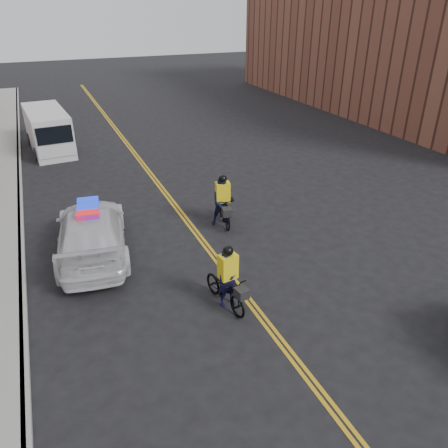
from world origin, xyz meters
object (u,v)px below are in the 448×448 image
cyclist_near (228,285)px  cyclist_far (223,205)px  police_cruiser (92,232)px  cargo_van (49,131)px

cyclist_near → cyclist_far: size_ratio=0.98×
police_cruiser → cargo_van: bearing=-79.7°
cyclist_far → cyclist_near: bearing=-100.5°
cargo_van → cyclist_far: size_ratio=2.71×
cyclist_near → cyclist_far: (1.82, 4.67, 0.13)m
police_cruiser → cyclist_near: size_ratio=2.87×
cyclist_far → cargo_van: bearing=124.6°
cyclist_near → cargo_van: bearing=92.5°
cargo_van → police_cruiser: bearing=-92.1°
police_cruiser → cyclist_far: size_ratio=2.82×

